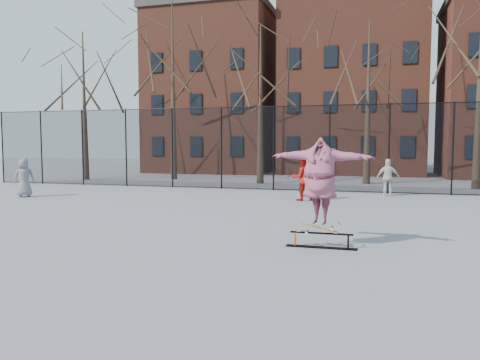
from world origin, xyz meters
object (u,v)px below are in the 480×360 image
(skate_rail, at_px, (321,242))
(bystander_grey, at_px, (24,178))
(skater, at_px, (320,185))
(bystander_white, at_px, (388,177))
(bystander_red, at_px, (302,178))
(skateboard, at_px, (319,230))

(skate_rail, relative_size, bystander_grey, 0.94)
(skater, distance_m, bystander_white, 10.82)
(skate_rail, xyz_separation_m, bystander_red, (-1.62, 8.12, 0.76))
(skater, bearing_deg, skateboard, 0.00)
(skater, relative_size, bystander_red, 1.28)
(skateboard, height_order, skater, skater)
(skate_rail, relative_size, skater, 0.67)
(skateboard, xyz_separation_m, skater, (0.00, 0.00, 0.98))
(bystander_red, relative_size, bystander_white, 1.12)
(skate_rail, relative_size, bystander_red, 0.86)
(skateboard, xyz_separation_m, bystander_white, (1.70, 10.67, 0.40))
(skate_rail, xyz_separation_m, skater, (-0.05, -0.00, 1.23))
(skate_rail, height_order, skateboard, skateboard)
(skate_rail, xyz_separation_m, bystander_white, (1.65, 10.67, 0.66))
(skater, bearing_deg, bystander_white, 91.14)
(skater, height_order, bystander_white, skater)
(skate_rail, distance_m, skater, 1.23)
(bystander_grey, relative_size, bystander_red, 0.91)
(skate_rail, height_order, bystander_grey, bystander_grey)
(skateboard, bearing_deg, skater, 0.00)
(skater, bearing_deg, skate_rail, 10.19)
(bystander_grey, distance_m, bystander_red, 11.50)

